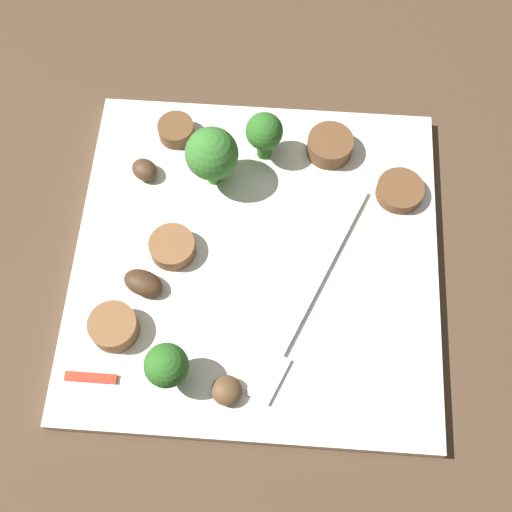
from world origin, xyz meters
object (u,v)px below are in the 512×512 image
object	(u,v)px
plate	(256,259)
sausage_slice_4	(400,191)
mushroom_3	(227,390)
broccoli_floret_1	(167,366)
mushroom_1	(145,170)
broccoli_floret_2	(267,133)
sausage_slice_0	(330,146)
sausage_slice_1	(114,327)
mushroom_0	(143,283)
fork	(305,305)
pepper_strip_1	(91,378)
broccoli_floret_0	(212,155)
sausage_slice_2	(176,130)
sausage_slice_3	(173,242)

from	to	relation	value
plate	sausage_slice_4	size ratio (longest dim) A/B	7.44
plate	mushroom_3	xyz separation A→B (m)	(0.10, -0.01, 0.01)
sausage_slice_4	broccoli_floret_1	bearing A→B (deg)	-45.64
broccoli_floret_1	mushroom_1	xyz separation A→B (m)	(-0.16, -0.04, -0.02)
broccoli_floret_2	mushroom_1	xyz separation A→B (m)	(0.03, -0.09, -0.02)
broccoli_floret_1	mushroom_3	xyz separation A→B (m)	(0.01, 0.04, -0.02)
sausage_slice_0	mushroom_1	distance (m)	0.15
sausage_slice_1	mushroom_0	bearing A→B (deg)	155.66
mushroom_1	plate	bearing A→B (deg)	54.83
fork	sausage_slice_1	xyz separation A→B (m)	(0.03, -0.13, 0.01)
mushroom_0	pepper_strip_1	bearing A→B (deg)	-21.27
broccoli_floret_0	mushroom_0	bearing A→B (deg)	-24.08
fork	broccoli_floret_2	xyz separation A→B (m)	(-0.13, -0.04, 0.03)
mushroom_0	sausage_slice_4	bearing A→B (deg)	115.86
sausage_slice_1	pepper_strip_1	world-z (taller)	sausage_slice_1
broccoli_floret_2	sausage_slice_4	world-z (taller)	broccoli_floret_2
fork	sausage_slice_4	size ratio (longest dim) A/B	4.73
broccoli_floret_0	sausage_slice_2	world-z (taller)	broccoli_floret_0
sausage_slice_1	sausage_slice_4	size ratio (longest dim) A/B	0.94
sausage_slice_4	pepper_strip_1	size ratio (longest dim) A/B	1.01
plate	sausage_slice_2	distance (m)	0.12
broccoli_floret_1	broccoli_floret_2	xyz separation A→B (m)	(-0.18, 0.05, 0.00)
mushroom_0	sausage_slice_3	bearing A→B (deg)	153.01
sausage_slice_4	mushroom_3	size ratio (longest dim) A/B	1.72
broccoli_floret_0	sausage_slice_2	distance (m)	0.06
broccoli_floret_1	sausage_slice_2	bearing A→B (deg)	-174.38
pepper_strip_1	sausage_slice_0	bearing A→B (deg)	141.01
mushroom_0	mushroom_1	world-z (taller)	same
plate	sausage_slice_2	world-z (taller)	sausage_slice_2
sausage_slice_0	sausage_slice_3	bearing A→B (deg)	-51.18
sausage_slice_2	pepper_strip_1	size ratio (longest dim) A/B	0.81
sausage_slice_2	pepper_strip_1	distance (m)	0.20
mushroom_3	sausage_slice_0	bearing A→B (deg)	162.07
sausage_slice_3	mushroom_0	world-z (taller)	same
mushroom_1	mushroom_3	xyz separation A→B (m)	(0.17, 0.08, -0.00)
sausage_slice_2	fork	bearing A→B (deg)	38.08
broccoli_floret_0	sausage_slice_1	bearing A→B (deg)	-24.15
sausage_slice_3	sausage_slice_2	bearing A→B (deg)	-174.61
broccoli_floret_0	mushroom_3	bearing A→B (deg)	8.36
fork	broccoli_floret_1	xyz separation A→B (m)	(0.06, -0.09, 0.02)
sausage_slice_1	plate	bearing A→B (deg)	124.22
mushroom_1	pepper_strip_1	distance (m)	0.16
plate	sausage_slice_3	bearing A→B (deg)	-93.99
sausage_slice_0	mushroom_3	world-z (taller)	sausage_slice_0
sausage_slice_1	sausage_slice_3	world-z (taller)	sausage_slice_1
fork	mushroom_1	xyz separation A→B (m)	(-0.10, -0.13, 0.00)
plate	sausage_slice_0	bearing A→B (deg)	151.59
broccoli_floret_0	pepper_strip_1	distance (m)	0.18
sausage_slice_1	pepper_strip_1	bearing A→B (deg)	-18.11
mushroom_0	mushroom_1	size ratio (longest dim) A/B	1.40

